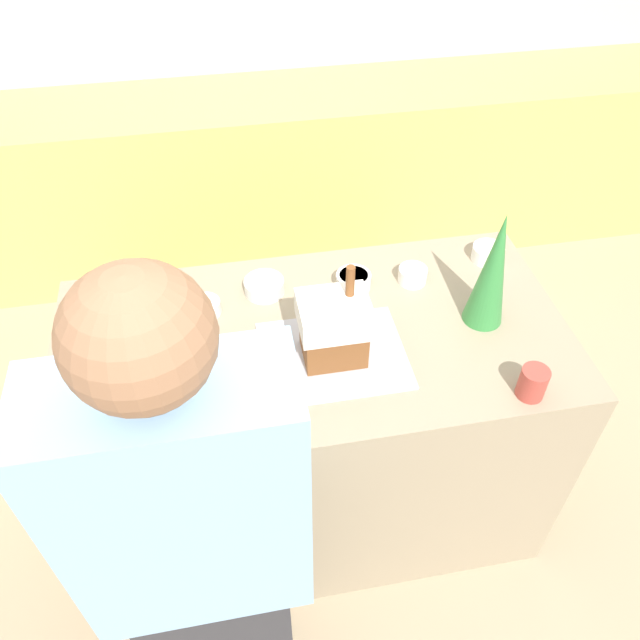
{
  "coord_description": "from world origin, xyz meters",
  "views": [
    {
      "loc": [
        -0.22,
        -1.28,
        2.24
      ],
      "look_at": [
        0.02,
        0.0,
        0.98
      ],
      "focal_mm": 35.0,
      "sensor_mm": 36.0,
      "label": 1
    }
  ],
  "objects_px": {
    "candy_bowl_far_right": "(353,280)",
    "mug": "(533,383)",
    "candy_bowl_near_tray_left": "(413,274)",
    "person": "(204,564)",
    "candy_bowl_beside_tree": "(137,326)",
    "candy_bowl_behind_tray": "(264,286)",
    "baking_tray": "(333,355)",
    "gingerbread_house": "(334,327)",
    "candy_bowl_near_tray_right": "(98,303)",
    "candy_bowl_center_rear": "(488,253)",
    "candy_bowl_front_corner": "(205,307)",
    "decorative_tree": "(493,270)"
  },
  "relations": [
    {
      "from": "candy_bowl_far_right",
      "to": "mug",
      "type": "height_order",
      "value": "mug"
    },
    {
      "from": "candy_bowl_near_tray_left",
      "to": "person",
      "type": "distance_m",
      "value": 1.09
    },
    {
      "from": "candy_bowl_beside_tree",
      "to": "candy_bowl_behind_tray",
      "type": "bearing_deg",
      "value": 16.59
    },
    {
      "from": "baking_tray",
      "to": "gingerbread_house",
      "type": "distance_m",
      "value": 0.11
    },
    {
      "from": "baking_tray",
      "to": "mug",
      "type": "height_order",
      "value": "mug"
    },
    {
      "from": "baking_tray",
      "to": "mug",
      "type": "distance_m",
      "value": 0.55
    },
    {
      "from": "candy_bowl_near_tray_left",
      "to": "candy_bowl_behind_tray",
      "type": "bearing_deg",
      "value": 175.81
    },
    {
      "from": "person",
      "to": "mug",
      "type": "bearing_deg",
      "value": 18.73
    },
    {
      "from": "baking_tray",
      "to": "candy_bowl_near_tray_right",
      "type": "bearing_deg",
      "value": 153.85
    },
    {
      "from": "candy_bowl_near_tray_right",
      "to": "candy_bowl_center_rear",
      "type": "height_order",
      "value": "candy_bowl_center_rear"
    },
    {
      "from": "mug",
      "to": "baking_tray",
      "type": "bearing_deg",
      "value": 154.71
    },
    {
      "from": "candy_bowl_far_right",
      "to": "candy_bowl_near_tray_left",
      "type": "bearing_deg",
      "value": -1.75
    },
    {
      "from": "candy_bowl_near_tray_left",
      "to": "candy_bowl_near_tray_right",
      "type": "height_order",
      "value": "candy_bowl_near_tray_left"
    },
    {
      "from": "baking_tray",
      "to": "candy_bowl_front_corner",
      "type": "distance_m",
      "value": 0.43
    },
    {
      "from": "candy_bowl_front_corner",
      "to": "candy_bowl_center_rear",
      "type": "xyz_separation_m",
      "value": [
        0.95,
        0.09,
        0.0
      ]
    },
    {
      "from": "candy_bowl_front_corner",
      "to": "candy_bowl_behind_tray",
      "type": "distance_m",
      "value": 0.2
    },
    {
      "from": "candy_bowl_front_corner",
      "to": "candy_bowl_center_rear",
      "type": "height_order",
      "value": "candy_bowl_center_rear"
    },
    {
      "from": "candy_bowl_front_corner",
      "to": "candy_bowl_beside_tree",
      "type": "bearing_deg",
      "value": -165.01
    },
    {
      "from": "mug",
      "to": "person",
      "type": "xyz_separation_m",
      "value": [
        -0.89,
        -0.3,
        -0.08
      ]
    },
    {
      "from": "candy_bowl_far_right",
      "to": "person",
      "type": "xyz_separation_m",
      "value": [
        -0.52,
        -0.82,
        -0.06
      ]
    },
    {
      "from": "decorative_tree",
      "to": "candy_bowl_beside_tree",
      "type": "distance_m",
      "value": 1.05
    },
    {
      "from": "candy_bowl_front_corner",
      "to": "candy_bowl_near_tray_right",
      "type": "relative_size",
      "value": 0.96
    },
    {
      "from": "candy_bowl_near_tray_right",
      "to": "candy_bowl_behind_tray",
      "type": "bearing_deg",
      "value": -1.92
    },
    {
      "from": "candy_bowl_far_right",
      "to": "candy_bowl_beside_tree",
      "type": "relative_size",
      "value": 1.05
    },
    {
      "from": "mug",
      "to": "person",
      "type": "bearing_deg",
      "value": -161.27
    },
    {
      "from": "baking_tray",
      "to": "decorative_tree",
      "type": "distance_m",
      "value": 0.52
    },
    {
      "from": "gingerbread_house",
      "to": "candy_bowl_far_right",
      "type": "distance_m",
      "value": 0.32
    },
    {
      "from": "candy_bowl_behind_tray",
      "to": "person",
      "type": "distance_m",
      "value": 0.88
    },
    {
      "from": "candy_bowl_front_corner",
      "to": "candy_bowl_near_tray_right",
      "type": "xyz_separation_m",
      "value": [
        -0.32,
        0.08,
        -0.0
      ]
    },
    {
      "from": "candy_bowl_near_tray_left",
      "to": "candy_bowl_near_tray_right",
      "type": "bearing_deg",
      "value": 176.99
    },
    {
      "from": "baking_tray",
      "to": "candy_bowl_far_right",
      "type": "height_order",
      "value": "candy_bowl_far_right"
    },
    {
      "from": "decorative_tree",
      "to": "person",
      "type": "distance_m",
      "value": 1.09
    },
    {
      "from": "baking_tray",
      "to": "decorative_tree",
      "type": "bearing_deg",
      "value": 8.54
    },
    {
      "from": "candy_bowl_front_corner",
      "to": "decorative_tree",
      "type": "bearing_deg",
      "value": -12.25
    },
    {
      "from": "candy_bowl_front_corner",
      "to": "candy_bowl_near_tray_right",
      "type": "distance_m",
      "value": 0.33
    },
    {
      "from": "person",
      "to": "baking_tray",
      "type": "bearing_deg",
      "value": 53.43
    },
    {
      "from": "gingerbread_house",
      "to": "person",
      "type": "xyz_separation_m",
      "value": [
        -0.4,
        -0.54,
        -0.15
      ]
    },
    {
      "from": "decorative_tree",
      "to": "candy_bowl_near_tray_left",
      "type": "distance_m",
      "value": 0.31
    },
    {
      "from": "candy_bowl_near_tray_right",
      "to": "mug",
      "type": "height_order",
      "value": "mug"
    },
    {
      "from": "candy_bowl_front_corner",
      "to": "mug",
      "type": "relative_size",
      "value": 1.06
    },
    {
      "from": "decorative_tree",
      "to": "candy_bowl_beside_tree",
      "type": "height_order",
      "value": "decorative_tree"
    },
    {
      "from": "candy_bowl_near_tray_right",
      "to": "person",
      "type": "distance_m",
      "value": 0.91
    },
    {
      "from": "candy_bowl_near_tray_left",
      "to": "candy_bowl_front_corner",
      "type": "xyz_separation_m",
      "value": [
        -0.67,
        -0.03,
        -0.0
      ]
    },
    {
      "from": "candy_bowl_far_right",
      "to": "candy_bowl_behind_tray",
      "type": "relative_size",
      "value": 0.88
    },
    {
      "from": "candy_bowl_beside_tree",
      "to": "candy_bowl_behind_tray",
      "type": "distance_m",
      "value": 0.41
    },
    {
      "from": "gingerbread_house",
      "to": "person",
      "type": "bearing_deg",
      "value": -126.59
    },
    {
      "from": "candy_bowl_beside_tree",
      "to": "candy_bowl_center_rear",
      "type": "xyz_separation_m",
      "value": [
        1.15,
        0.15,
        -0.0
      ]
    },
    {
      "from": "candy_bowl_near_tray_right",
      "to": "candy_bowl_center_rear",
      "type": "bearing_deg",
      "value": 0.55
    },
    {
      "from": "candy_bowl_front_corner",
      "to": "person",
      "type": "height_order",
      "value": "person"
    },
    {
      "from": "baking_tray",
      "to": "candy_bowl_behind_tray",
      "type": "xyz_separation_m",
      "value": [
        -0.16,
        0.31,
        0.02
      ]
    }
  ]
}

